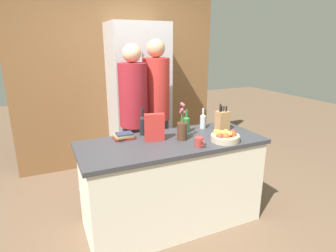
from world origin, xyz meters
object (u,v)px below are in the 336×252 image
Objects in this scene: refrigerator at (139,99)px; fruit_bowl at (226,137)px; cereal_box at (154,127)px; person_in_blue at (156,106)px; book_stack at (124,136)px; bottle_vinegar at (143,125)px; coffee_mug at (199,142)px; bottle_oil at (186,124)px; bottle_wine at (203,120)px; knife_block at (222,120)px; person_at_sink at (134,113)px; flower_vase at (182,129)px.

fruit_bowl is at bearing -80.02° from refrigerator.
person_in_blue is (0.33, 0.74, 0.02)m from cereal_box.
cereal_box is at bearing -33.42° from book_stack.
bottle_vinegar is 0.15× the size of person_in_blue.
coffee_mug is 0.59× the size of book_stack.
cereal_box reaches higher than fruit_bowl.
person_in_blue reaches higher than bottle_oil.
bottle_oil is at bearing -167.51° from bottle_wine.
person_at_sink reaches higher than knife_block.
flower_vase is 0.24m from bottle_oil.
bottle_oil is 1.06× the size of bottle_wine.
person_at_sink reaches higher than bottle_vinegar.
person_at_sink is at bearing 106.65° from coffee_mug.
bottle_oil is 0.88× the size of bottle_vinegar.
person_at_sink is (-0.39, 0.55, 0.03)m from bottle_oil.
coffee_mug is at bearing -145.29° from knife_block.
book_stack is 0.72× the size of bottle_vinegar.
coffee_mug reaches higher than book_stack.
knife_block is 0.86m from person_in_blue.
fruit_bowl is at bearing -93.01° from bottle_wine.
book_stack is (-0.25, 0.17, -0.10)m from cereal_box.
bottle_vinegar is at bearing 101.20° from cereal_box.
bottle_oil is at bearing 167.56° from knife_block.
cereal_box is 2.28× the size of coffee_mug.
book_stack is at bearing 139.13° from coffee_mug.
bottle_wine is (0.31, -1.20, -0.05)m from refrigerator.
bottle_wine is 0.13× the size of person_at_sink.
bottle_oil is 0.65m from person_in_blue.
bottle_wine is at bearing 12.49° from bottle_oil.
refrigerator reaches higher than bottle_wine.
refrigerator is 7.10× the size of knife_block.
person_in_blue is at bearing -88.58° from refrigerator.
person_at_sink is 0.97× the size of person_in_blue.
flower_vase is (-0.06, -1.44, -0.03)m from refrigerator.
bottle_oil is 0.24m from bottle_wine.
flower_vase is 1.84× the size of book_stack.
coffee_mug is at bearing -77.86° from flower_vase.
coffee_mug is at bearing -176.25° from fruit_bowl.
knife_block is 0.21m from bottle_wine.
bottle_oil is at bearing -5.45° from book_stack.
cereal_box is 0.96× the size of bottle_vinegar.
bottle_oil reaches higher than book_stack.
knife_block is at bearing -12.44° from bottle_oil.
person_in_blue reaches higher than book_stack.
bottle_oil reaches higher than bottle_wine.
bottle_vinegar is 0.67m from bottle_wine.
refrigerator reaches higher than coffee_mug.
fruit_bowl is 1.40× the size of book_stack.
refrigerator is at bearing 72.71° from person_in_blue.
person_in_blue is at bearing 84.79° from flower_vase.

